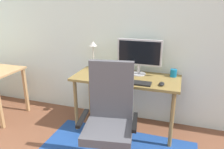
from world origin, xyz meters
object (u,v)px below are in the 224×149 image
keyboard (132,82)px  cell_phone (98,75)px  coffee_cup (173,73)px  desk_lamp (93,50)px  office_chair (109,130)px  computer_mouse (162,84)px  monitor (139,54)px  desk (126,83)px

keyboard → cell_phone: 0.49m
keyboard → coffee_cup: (0.43, 0.37, 0.04)m
cell_phone → keyboard: bearing=-44.2°
desk_lamp → office_chair: 1.19m
computer_mouse → coffee_cup: coffee_cup is taller
computer_mouse → desk_lamp: 1.03m
coffee_cup → cell_phone: coffee_cup is taller
monitor → desk_lamp: 0.62m
monitor → coffee_cup: monitor is taller
desk → keyboard: bearing=-57.6°
monitor → computer_mouse: monitor is taller
monitor → cell_phone: bearing=-158.0°
desk → monitor: size_ratio=2.36×
monitor → desk: bearing=-130.7°
desk → desk_lamp: size_ratio=3.39×
coffee_cup → desk_lamp: bearing=-178.9°
cell_phone → office_chair: office_chair is taller
desk → computer_mouse: size_ratio=12.47×
monitor → keyboard: (-0.01, -0.33, -0.26)m
computer_mouse → cell_phone: size_ratio=0.74×
keyboard → office_chair: (-0.09, -0.55, -0.30)m
desk → desk_lamp: 0.63m
desk → computer_mouse: bearing=-19.0°
keyboard → desk_lamp: desk_lamp is taller
desk → cell_phone: size_ratio=9.26×
coffee_cup → computer_mouse: bearing=-107.2°
keyboard → cell_phone: keyboard is taller
coffee_cup → desk_lamp: 1.07m
keyboard → computer_mouse: bearing=5.8°
coffee_cup → desk_lamp: desk_lamp is taller
cell_phone → office_chair: (0.38, -0.69, -0.29)m
computer_mouse → desk_lamp: (-0.94, 0.32, 0.25)m
desk → cell_phone: (-0.35, -0.05, 0.09)m
keyboard → cell_phone: (-0.47, 0.14, -0.00)m
monitor → office_chair: (-0.09, -0.88, -0.55)m
computer_mouse → cell_phone: 0.80m
coffee_cup → office_chair: size_ratio=0.09×
office_chair → cell_phone: bearing=109.2°
keyboard → office_chair: bearing=-98.8°
coffee_cup → office_chair: bearing=-119.2°
monitor → cell_phone: size_ratio=3.93×
desk_lamp → office_chair: bearing=-59.6°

